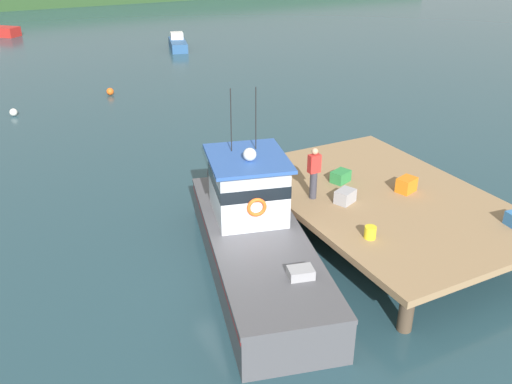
# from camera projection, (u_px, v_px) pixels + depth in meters

# --- Properties ---
(ground_plane) EXTENTS (200.00, 200.00, 0.00)m
(ground_plane) POSITION_uv_depth(u_px,v_px,m) (246.00, 268.00, 15.65)
(ground_plane) COLOR #23424C
(dock) EXTENTS (6.00, 9.00, 1.20)m
(dock) POSITION_uv_depth(u_px,v_px,m) (384.00, 199.00, 17.17)
(dock) COLOR #4C3D2D
(dock) RESTS_ON ground
(main_fishing_boat) EXTENTS (4.47, 9.94, 4.80)m
(main_fishing_boat) POSITION_uv_depth(u_px,v_px,m) (253.00, 231.00, 15.54)
(main_fishing_boat) COLOR #4C4C51
(main_fishing_boat) RESTS_ON ground
(crate_single_by_cleat) EXTENTS (0.70, 0.60, 0.46)m
(crate_single_by_cleat) POSITION_uv_depth(u_px,v_px,m) (406.00, 185.00, 17.28)
(crate_single_by_cleat) COLOR orange
(crate_single_by_cleat) RESTS_ON dock
(crate_single_far) EXTENTS (0.72, 0.62, 0.38)m
(crate_single_far) POSITION_uv_depth(u_px,v_px,m) (341.00, 176.00, 17.95)
(crate_single_far) COLOR #2D8442
(crate_single_far) RESTS_ON dock
(crate_stack_mid_dock) EXTENTS (0.72, 0.64, 0.40)m
(crate_stack_mid_dock) POSITION_uv_depth(u_px,v_px,m) (345.00, 196.00, 16.61)
(crate_stack_mid_dock) COLOR #9E9EA3
(crate_stack_mid_dock) RESTS_ON dock
(bait_bucket) EXTENTS (0.32, 0.32, 0.34)m
(bait_bucket) POSITION_uv_depth(u_px,v_px,m) (370.00, 232.00, 14.73)
(bait_bucket) COLOR yellow
(bait_bucket) RESTS_ON dock
(deckhand_by_the_boat) EXTENTS (0.36, 0.22, 1.63)m
(deckhand_by_the_boat) POSITION_uv_depth(u_px,v_px,m) (314.00, 172.00, 16.60)
(deckhand_by_the_boat) COLOR #383842
(deckhand_by_the_boat) RESTS_ON dock
(moored_boat_outer_mooring) EXTENTS (2.08, 4.70, 1.18)m
(moored_boat_outer_mooring) POSITION_uv_depth(u_px,v_px,m) (178.00, 43.00, 43.16)
(moored_boat_outer_mooring) COLOR #285184
(moored_boat_outer_mooring) RESTS_ON ground
(mooring_buoy_inshore) EXTENTS (0.38, 0.38, 0.38)m
(mooring_buoy_inshore) POSITION_uv_depth(u_px,v_px,m) (13.00, 112.00, 27.99)
(mooring_buoy_inshore) COLOR silver
(mooring_buoy_inshore) RESTS_ON ground
(mooring_buoy_outer) EXTENTS (0.41, 0.41, 0.41)m
(mooring_buoy_outer) POSITION_uv_depth(u_px,v_px,m) (110.00, 91.00, 31.41)
(mooring_buoy_outer) COLOR #EA5B19
(mooring_buoy_outer) RESTS_ON ground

